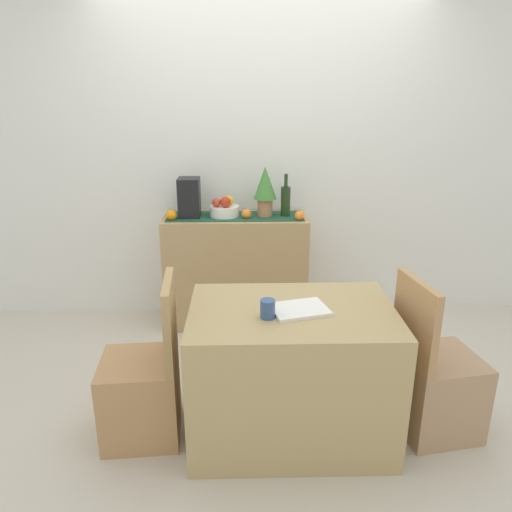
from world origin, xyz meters
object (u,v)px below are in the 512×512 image
object	(u,v)px
fruit_bowl	(224,211)
open_book	(299,309)
wine_bottle	(286,201)
chair_near_window	(144,391)
potted_plant	(265,188)
dining_table	(291,372)
coffee_cup	(268,309)
chair_by_corner	(435,387)
coffee_maker	(189,198)
sideboard_console	(236,270)

from	to	relation	value
fruit_bowl	open_book	size ratio (longest dim) A/B	0.79
wine_bottle	chair_near_window	bearing A→B (deg)	-122.43
wine_bottle	open_book	distance (m)	1.41
potted_plant	dining_table	bearing A→B (deg)	-86.60
wine_bottle	potted_plant	xyz separation A→B (m)	(-0.16, -0.00, 0.10)
coffee_cup	chair_near_window	world-z (taller)	chair_near_window
coffee_cup	chair_by_corner	size ratio (longest dim) A/B	0.11
coffee_cup	chair_near_window	distance (m)	0.85
open_book	coffee_maker	bearing A→B (deg)	101.55
wine_bottle	coffee_cup	world-z (taller)	wine_bottle
potted_plant	open_book	size ratio (longest dim) A/B	1.37
dining_table	coffee_maker	bearing A→B (deg)	115.54
wine_bottle	potted_plant	size ratio (longest dim) A/B	0.85
fruit_bowl	dining_table	bearing A→B (deg)	-74.04
sideboard_console	coffee_cup	world-z (taller)	sideboard_console
fruit_bowl	coffee_cup	distance (m)	1.49
coffee_maker	potted_plant	xyz separation A→B (m)	(0.57, -0.00, 0.07)
sideboard_console	coffee_cup	bearing A→B (deg)	-83.05
coffee_maker	potted_plant	distance (m)	0.58
wine_bottle	chair_by_corner	size ratio (longest dim) A/B	0.36
dining_table	potted_plant	bearing A→B (deg)	93.40
dining_table	coffee_cup	bearing A→B (deg)	-145.26
potted_plant	coffee_cup	xyz separation A→B (m)	(-0.05, -1.46, -0.32)
dining_table	fruit_bowl	bearing A→B (deg)	105.96
fruit_bowl	dining_table	xyz separation A→B (m)	(0.39, -1.37, -0.56)
dining_table	open_book	size ratio (longest dim) A/B	3.79
open_book	chair_by_corner	xyz separation A→B (m)	(0.76, 0.02, -0.48)
chair_by_corner	coffee_cup	bearing A→B (deg)	-174.55
coffee_maker	chair_by_corner	world-z (taller)	coffee_maker
wine_bottle	coffee_maker	size ratio (longest dim) A/B	1.09
open_book	chair_by_corner	size ratio (longest dim) A/B	0.31
chair_near_window	chair_by_corner	xyz separation A→B (m)	(1.59, -0.00, 0.00)
dining_table	coffee_cup	distance (m)	0.45
coffee_cup	chair_by_corner	distance (m)	1.07
fruit_bowl	chair_near_window	bearing A→B (deg)	-106.39
wine_bottle	open_book	xyz separation A→B (m)	(-0.04, -1.39, -0.26)
sideboard_console	wine_bottle	size ratio (longest dim) A/B	3.39
fruit_bowl	chair_near_window	distance (m)	1.57
sideboard_console	fruit_bowl	xyz separation A→B (m)	(-0.08, 0.00, 0.49)
sideboard_console	potted_plant	bearing A→B (deg)	-0.00
coffee_cup	open_book	bearing A→B (deg)	23.23
coffee_cup	chair_by_corner	xyz separation A→B (m)	(0.93, 0.09, -0.52)
potted_plant	coffee_cup	world-z (taller)	potted_plant
coffee_maker	open_book	xyz separation A→B (m)	(0.69, -1.39, -0.28)
sideboard_console	dining_table	distance (m)	1.41
dining_table	chair_near_window	xyz separation A→B (m)	(-0.79, 0.00, -0.10)
sideboard_console	coffee_maker	size ratio (longest dim) A/B	3.69
sideboard_console	chair_by_corner	xyz separation A→B (m)	(1.10, -1.37, -0.17)
wine_bottle	potted_plant	distance (m)	0.19
fruit_bowl	potted_plant	bearing A→B (deg)	-0.00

